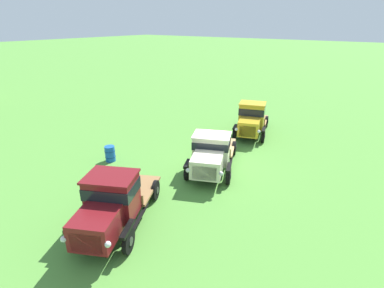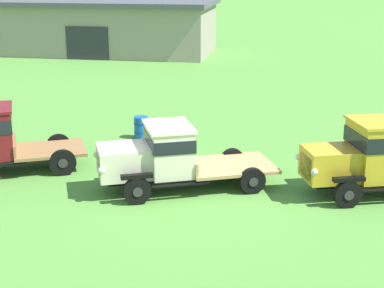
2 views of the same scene
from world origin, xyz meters
name	(u,v)px [view 1 (image 1 of 2)]	position (x,y,z in m)	size (l,w,h in m)	color
ground_plane	(216,168)	(0.00, 0.00, 0.00)	(240.00, 240.00, 0.00)	#518E38
vintage_truck_foreground_near	(111,203)	(-6.62, 0.45, 1.19)	(5.44, 3.90, 2.24)	black
vintage_truck_second_in_line	(211,153)	(-0.52, 0.03, 1.07)	(5.81, 3.95, 2.04)	black
vintage_truck_midrow_center	(251,119)	(5.55, 0.67, 1.18)	(5.35, 3.30, 2.28)	black
oil_drum_near_fence	(110,154)	(-2.68, 5.32, 0.44)	(0.58, 0.58, 0.88)	#1951B2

